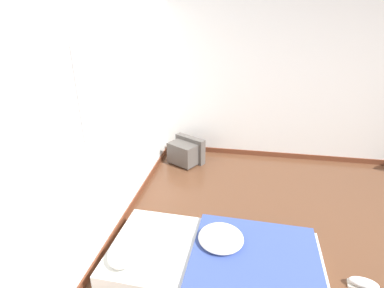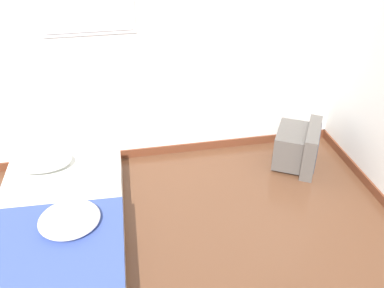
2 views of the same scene
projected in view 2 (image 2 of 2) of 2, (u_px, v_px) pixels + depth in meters
wall_back at (61, 39)px, 3.76m from camera, size 7.78×0.08×2.60m
mattress_bed at (56, 234)px, 3.33m from camera, size 1.11×2.08×0.38m
crt_tv at (299, 146)px, 4.28m from camera, size 0.61×0.65×0.44m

